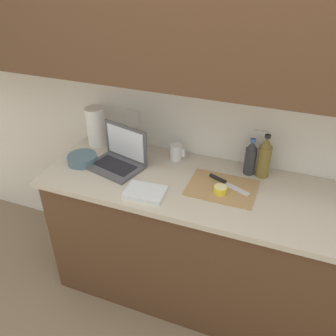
# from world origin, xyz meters

# --- Properties ---
(ground_plane) EXTENTS (12.00, 12.00, 0.00)m
(ground_plane) POSITION_xyz_m (0.00, 0.00, 0.00)
(ground_plane) COLOR #847056
(ground_plane) RESTS_ON ground
(wall_back) EXTENTS (5.20, 0.38, 2.60)m
(wall_back) POSITION_xyz_m (-0.00, 0.26, 1.56)
(wall_back) COLOR white
(wall_back) RESTS_ON ground_plane
(counter_unit) EXTENTS (2.10, 0.66, 0.90)m
(counter_unit) POSITION_xyz_m (0.02, 0.00, 0.46)
(counter_unit) COLOR brown
(counter_unit) RESTS_ON ground_plane
(laptop) EXTENTS (0.37, 0.31, 0.25)m
(laptop) POSITION_xyz_m (-0.65, 0.03, 0.96)
(laptop) COLOR #515156
(laptop) RESTS_ON counter_unit
(cutting_board) EXTENTS (0.38, 0.28, 0.01)m
(cutting_board) POSITION_xyz_m (0.01, 0.01, 0.91)
(cutting_board) COLOR tan
(cutting_board) RESTS_ON counter_unit
(knife) EXTENTS (0.26, 0.13, 0.02)m
(knife) POSITION_xyz_m (-0.00, 0.06, 0.92)
(knife) COLOR silver
(knife) RESTS_ON cutting_board
(lemon_half_cut) EXTENTS (0.08, 0.08, 0.04)m
(lemon_half_cut) POSITION_xyz_m (0.01, -0.04, 0.93)
(lemon_half_cut) COLOR yellow
(lemon_half_cut) RESTS_ON cutting_board
(bottle_green_soda) EXTENTS (0.08, 0.08, 0.27)m
(bottle_green_soda) POSITION_xyz_m (0.20, 0.23, 1.03)
(bottle_green_soda) COLOR olive
(bottle_green_soda) RESTS_ON counter_unit
(bottle_oil_tall) EXTENTS (0.07, 0.07, 0.23)m
(bottle_oil_tall) POSITION_xyz_m (0.12, 0.23, 1.01)
(bottle_oil_tall) COLOR #333338
(bottle_oil_tall) RESTS_ON counter_unit
(measuring_cup) EXTENTS (0.10, 0.08, 0.10)m
(measuring_cup) POSITION_xyz_m (-0.35, 0.22, 0.96)
(measuring_cup) COLOR silver
(measuring_cup) RESTS_ON counter_unit
(bowl_white) EXTENTS (0.18, 0.18, 0.05)m
(bowl_white) POSITION_xyz_m (-0.88, -0.03, 0.93)
(bowl_white) COLOR slate
(bowl_white) RESTS_ON counter_unit
(paper_towel_roll) EXTENTS (0.13, 0.13, 0.26)m
(paper_towel_roll) POSITION_xyz_m (-0.92, 0.22, 1.04)
(paper_towel_roll) COLOR white
(paper_towel_roll) RESTS_ON counter_unit
(dish_towel) EXTENTS (0.23, 0.17, 0.02)m
(dish_towel) POSITION_xyz_m (-0.38, -0.19, 0.92)
(dish_towel) COLOR white
(dish_towel) RESTS_ON counter_unit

